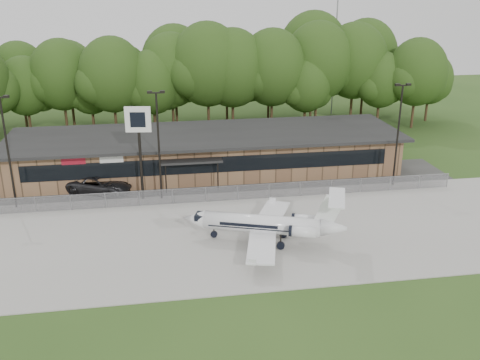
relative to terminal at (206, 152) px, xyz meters
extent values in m
plane|color=#2B491A|center=(0.00, -23.94, -2.18)|extent=(160.00, 160.00, 0.00)
cube|color=#9E9B93|center=(0.00, -15.94, -2.14)|extent=(64.00, 18.00, 0.08)
cube|color=#383835|center=(0.00, -4.44, -2.15)|extent=(50.00, 9.00, 0.06)
cube|color=#856242|center=(0.00, 0.06, -0.18)|extent=(40.00, 10.00, 4.00)
cube|color=black|center=(0.00, -4.96, 0.12)|extent=(36.00, 0.08, 1.60)
cube|color=black|center=(0.00, -0.44, 1.97)|extent=(41.00, 11.50, 0.30)
cube|color=black|center=(-2.00, -5.54, 0.82)|extent=(6.00, 1.60, 0.20)
cube|color=maroon|center=(-13.00, -4.99, 1.22)|extent=(2.20, 0.06, 0.70)
cube|color=silver|center=(-9.50, -4.99, 1.22)|extent=(2.20, 0.06, 0.70)
cube|color=gray|center=(0.00, -8.94, -1.43)|extent=(46.00, 0.03, 1.50)
cube|color=gray|center=(0.00, -8.94, -0.68)|extent=(46.00, 0.04, 0.04)
cylinder|color=gray|center=(22.00, 24.06, 10.32)|extent=(0.20, 0.20, 25.00)
cylinder|color=black|center=(-18.00, -7.44, 2.82)|extent=(0.18, 0.18, 10.00)
cube|color=black|center=(-18.00, -7.44, 7.87)|extent=(1.20, 0.12, 0.12)
cube|color=black|center=(-17.45, -7.44, 7.94)|extent=(0.45, 0.30, 0.22)
cylinder|color=black|center=(-5.00, -7.44, 2.82)|extent=(0.18, 0.18, 10.00)
cube|color=black|center=(-5.00, -7.44, 7.87)|extent=(1.20, 0.12, 0.12)
cube|color=black|center=(-5.55, -7.44, 7.94)|extent=(0.45, 0.30, 0.22)
cube|color=black|center=(-4.45, -7.44, 7.94)|extent=(0.45, 0.30, 0.22)
cylinder|color=black|center=(18.00, -7.44, 2.82)|extent=(0.18, 0.18, 10.00)
cube|color=black|center=(18.00, -7.44, 7.87)|extent=(1.20, 0.12, 0.12)
cube|color=black|center=(17.45, -7.44, 7.94)|extent=(0.45, 0.30, 0.22)
cube|color=black|center=(18.55, -7.44, 7.94)|extent=(0.45, 0.30, 0.22)
cylinder|color=white|center=(2.47, -17.79, -0.65)|extent=(8.96, 4.37, 1.44)
cone|color=white|center=(-2.62, -15.98, -0.65)|extent=(2.18, 1.96, 1.44)
cone|color=white|center=(7.65, -19.63, -0.51)|extent=(2.35, 2.02, 1.44)
cube|color=white|center=(1.90, -20.74, -1.05)|extent=(3.67, 5.75, 0.11)
cube|color=white|center=(3.89, -15.14, -1.05)|extent=(3.67, 5.75, 0.11)
cylinder|color=white|center=(5.15, -19.93, -0.51)|extent=(2.14, 1.43, 0.81)
cylinder|color=white|center=(5.90, -17.81, -0.51)|extent=(2.14, 1.43, 0.81)
cube|color=white|center=(7.22, -19.47, 0.79)|extent=(2.13, 0.86, 2.71)
cube|color=white|center=(7.73, -19.66, 1.92)|extent=(2.49, 4.29, 0.09)
cube|color=black|center=(-2.02, -16.19, -0.39)|extent=(1.21, 1.32, 0.45)
cube|color=black|center=(4.00, -18.33, -1.86)|extent=(1.40, 2.28, 0.63)
cylinder|color=black|center=(-1.09, -16.52, -1.86)|extent=(0.69, 0.69, 0.20)
imported|color=#313134|center=(-10.84, -4.86, -1.31)|extent=(6.83, 5.12, 1.73)
cylinder|color=black|center=(-6.71, -7.14, 2.02)|extent=(0.28, 0.28, 8.40)
cube|color=silver|center=(-6.71, -7.14, 5.49)|extent=(2.32, 0.57, 2.31)
cube|color=black|center=(-6.73, -7.27, 5.49)|extent=(1.36, 0.22, 1.36)
camera|label=1|loc=(-5.15, -54.55, 16.77)|focal=40.00mm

